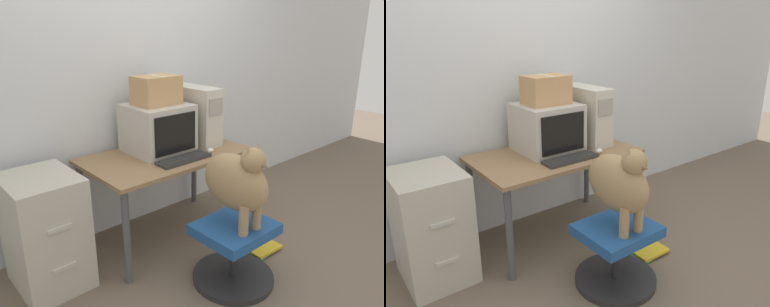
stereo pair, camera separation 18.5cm
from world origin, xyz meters
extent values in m
plane|color=#6B5B4C|center=(0.00, 0.00, 0.00)|extent=(12.00, 12.00, 0.00)
cube|color=silver|center=(0.00, 0.80, 1.30)|extent=(8.00, 0.05, 2.60)
cube|color=olive|center=(0.00, 0.37, 0.69)|extent=(1.25, 0.73, 0.03)
cylinder|color=#4C4C51|center=(-0.58, 0.05, 0.34)|extent=(0.05, 0.05, 0.68)
cylinder|color=#4C4C51|center=(0.58, 0.05, 0.34)|extent=(0.05, 0.05, 0.68)
cylinder|color=#4C4C51|center=(-0.58, 0.68, 0.34)|extent=(0.05, 0.05, 0.68)
cylinder|color=#4C4C51|center=(0.58, 0.68, 0.34)|extent=(0.05, 0.05, 0.68)
cube|color=#B7B2A8|center=(0.00, 0.47, 0.89)|extent=(0.45, 0.44, 0.37)
cube|color=black|center=(0.00, 0.24, 0.89)|extent=(0.37, 0.01, 0.29)
cube|color=beige|center=(0.38, 0.46, 0.94)|extent=(0.19, 0.49, 0.47)
cube|color=#9E998E|center=(0.38, 0.21, 1.05)|extent=(0.14, 0.01, 0.13)
cube|color=#2D2D2D|center=(0.00, 0.15, 0.72)|extent=(0.43, 0.14, 0.02)
cube|color=#292928|center=(0.00, 0.15, 0.73)|extent=(0.40, 0.12, 0.00)
ellipsoid|color=silver|center=(0.28, 0.16, 0.73)|extent=(0.06, 0.04, 0.04)
cylinder|color=#262628|center=(-0.03, -0.39, 0.02)|extent=(0.55, 0.55, 0.04)
cylinder|color=#262628|center=(-0.03, -0.39, 0.20)|extent=(0.05, 0.05, 0.31)
cube|color=#1E4C8C|center=(-0.03, -0.39, 0.39)|extent=(0.48, 0.41, 0.07)
ellipsoid|color=#9E7F56|center=(-0.03, -0.38, 0.72)|extent=(0.22, 0.50, 0.36)
cylinder|color=#9E7F56|center=(-0.09, -0.51, 0.52)|extent=(0.06, 0.06, 0.20)
cylinder|color=#9E7F56|center=(0.03, -0.51, 0.52)|extent=(0.06, 0.06, 0.20)
sphere|color=#9E7F56|center=(-0.03, -0.51, 0.90)|extent=(0.15, 0.15, 0.15)
cone|color=brown|center=(-0.03, -0.58, 0.89)|extent=(0.07, 0.08, 0.07)
cone|color=#9E7F56|center=(-0.07, -0.51, 0.96)|extent=(0.05, 0.05, 0.07)
cone|color=#9E7F56|center=(0.01, -0.51, 0.96)|extent=(0.05, 0.05, 0.07)
torus|color=red|center=(-0.03, -0.50, 0.84)|extent=(0.11, 0.11, 0.02)
cube|color=#B7B2A3|center=(-0.96, 0.41, 0.38)|extent=(0.43, 0.52, 0.77)
cube|color=beige|center=(-0.96, 0.14, 0.52)|extent=(0.15, 0.01, 0.02)
cube|color=beige|center=(-0.96, 0.14, 0.25)|extent=(0.15, 0.01, 0.02)
cube|color=tan|center=(0.00, 0.47, 1.19)|extent=(0.32, 0.24, 0.22)
cube|color=beige|center=(0.00, 0.47, 1.30)|extent=(0.04, 0.24, 0.00)
cube|color=#2D8C47|center=(0.38, -0.30, 0.01)|extent=(0.29, 0.22, 0.02)
cube|color=gold|center=(0.39, -0.31, 0.03)|extent=(0.27, 0.20, 0.02)
camera|label=1|loc=(-1.66, -1.82, 1.64)|focal=35.00mm
camera|label=2|loc=(-1.52, -1.93, 1.64)|focal=35.00mm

